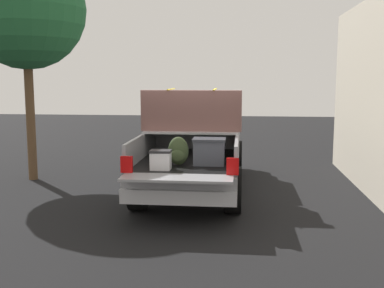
# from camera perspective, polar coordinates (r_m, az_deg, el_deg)

# --- Properties ---
(ground_plane) EXTENTS (40.00, 40.00, 0.00)m
(ground_plane) POSITION_cam_1_polar(r_m,az_deg,el_deg) (10.53, 0.35, -5.48)
(ground_plane) COLOR black
(pickup_truck) EXTENTS (6.05, 2.06, 2.23)m
(pickup_truck) POSITION_cam_1_polar(r_m,az_deg,el_deg) (10.72, 0.57, 0.12)
(pickup_truck) COLOR gray
(pickup_truck) RESTS_ON ground_plane
(tree_background) EXTENTS (2.79, 2.79, 5.43)m
(tree_background) POSITION_cam_1_polar(r_m,az_deg,el_deg) (12.03, -19.48, 15.04)
(tree_background) COLOR brown
(tree_background) RESTS_ON ground_plane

